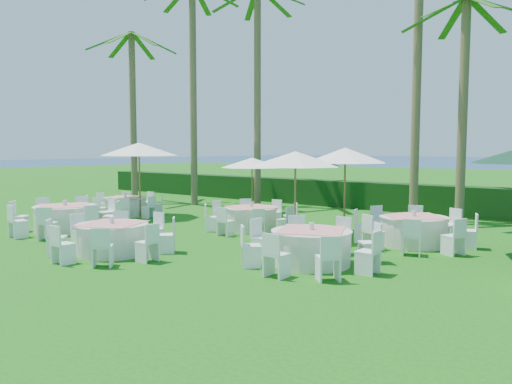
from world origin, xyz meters
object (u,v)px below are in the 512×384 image
(banquet_table_c, at_px, (311,246))
(umbrella_a, at_px, (139,149))
(banquet_table_f, at_px, (414,230))
(banquet_table_b, at_px, (112,238))
(umbrella_c, at_px, (252,163))
(umbrella_b, at_px, (295,159))
(banquet_table_d, at_px, (125,206))
(banquet_table_e, at_px, (251,218))
(umbrella_d, at_px, (345,155))
(banquet_table_a, at_px, (65,218))

(banquet_table_c, bearing_deg, umbrella_a, 164.13)
(banquet_table_f, height_order, umbrella_a, umbrella_a)
(banquet_table_b, xyz_separation_m, umbrella_c, (-2.10, 8.33, 1.70))
(banquet_table_f, distance_m, umbrella_c, 8.25)
(banquet_table_f, xyz_separation_m, umbrella_a, (-10.61, -1.04, 2.24))
(banquet_table_b, relative_size, banquet_table_c, 0.97)
(banquet_table_b, bearing_deg, umbrella_b, 63.10)
(banquet_table_d, xyz_separation_m, banquet_table_e, (6.22, 0.37, 0.01))
(banquet_table_b, bearing_deg, banquet_table_e, 85.28)
(banquet_table_f, xyz_separation_m, umbrella_d, (-2.36, 0.37, 2.05))
(umbrella_a, relative_size, umbrella_b, 1.06)
(banquet_table_d, bearing_deg, umbrella_d, 9.55)
(banquet_table_f, xyz_separation_m, umbrella_c, (-7.71, 2.40, 1.68))
(umbrella_b, distance_m, umbrella_c, 5.76)
(banquet_table_d, relative_size, banquet_table_e, 0.97)
(banquet_table_c, relative_size, banquet_table_d, 1.10)
(banquet_table_a, height_order, banquet_table_f, banquet_table_a)
(banquet_table_a, relative_size, umbrella_d, 1.27)
(banquet_table_b, height_order, umbrella_b, umbrella_b)
(umbrella_b, bearing_deg, umbrella_a, 179.03)
(banquet_table_c, bearing_deg, banquet_table_e, 144.51)
(banquet_table_e, bearing_deg, banquet_table_f, 8.58)
(banquet_table_a, bearing_deg, banquet_table_d, 115.09)
(umbrella_a, height_order, umbrella_c, umbrella_a)
(banquet_table_e, relative_size, umbrella_d, 1.13)
(umbrella_a, height_order, umbrella_d, umbrella_a)
(banquet_table_f, bearing_deg, banquet_table_c, -104.72)
(banquet_table_b, bearing_deg, umbrella_d, 62.74)
(banquet_table_f, xyz_separation_m, umbrella_b, (-3.19, -1.17, 1.95))
(banquet_table_a, height_order, banquet_table_e, banquet_table_a)
(banquet_table_e, bearing_deg, banquet_table_c, -35.49)
(banquet_table_c, relative_size, umbrella_c, 1.28)
(banquet_table_a, relative_size, banquet_table_f, 1.07)
(umbrella_b, distance_m, umbrella_d, 1.75)
(banquet_table_d, distance_m, umbrella_b, 8.45)
(umbrella_d, bearing_deg, banquet_table_f, -8.93)
(banquet_table_d, bearing_deg, banquet_table_f, 5.76)
(banquet_table_d, bearing_deg, banquet_table_a, -64.91)
(umbrella_d, bearing_deg, banquet_table_d, -170.45)
(banquet_table_b, xyz_separation_m, banquet_table_d, (-5.80, 4.78, -0.03))
(banquet_table_c, relative_size, umbrella_d, 1.20)
(umbrella_b, bearing_deg, banquet_table_c, -49.82)
(banquet_table_a, height_order, banquet_table_d, banquet_table_a)
(banquet_table_f, bearing_deg, umbrella_a, -174.40)
(banquet_table_e, xyz_separation_m, umbrella_d, (2.82, 1.15, 2.08))
(banquet_table_f, relative_size, umbrella_d, 1.18)
(umbrella_a, height_order, umbrella_b, umbrella_a)
(banquet_table_b, height_order, umbrella_d, umbrella_d)
(banquet_table_a, xyz_separation_m, umbrella_d, (7.34, 5.16, 2.03))
(banquet_table_b, relative_size, umbrella_c, 1.24)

